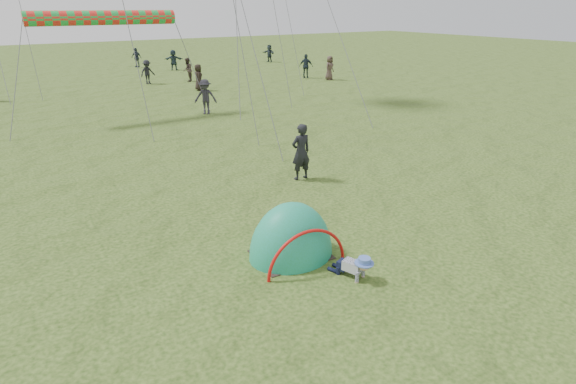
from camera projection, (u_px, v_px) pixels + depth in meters
ground at (343, 275)px, 9.17m from camera, size 140.00×140.00×0.00m
crawling_toddler at (355, 266)px, 9.01m from camera, size 0.70×0.83×0.54m
popup_tent at (291, 255)px, 9.93m from camera, size 2.01×1.69×2.47m
standing_adult at (301, 152)px, 13.93m from camera, size 0.66×0.45×1.79m
crowd_person_1 at (188, 70)px, 32.18m from camera, size 0.93×1.01×1.66m
crowd_person_2 at (306, 66)px, 33.78m from camera, size 1.03×1.03×1.75m
crowd_person_3 at (205, 97)px, 22.51m from camera, size 1.28×1.13×1.73m
crowd_person_4 at (329, 68)px, 32.96m from camera, size 0.97×0.80×1.71m
crowd_person_5 at (174, 60)px, 37.93m from camera, size 1.60×1.18×1.68m
crowd_person_8 at (136, 58)px, 39.78m from camera, size 0.93×1.01×1.66m
crowd_person_9 at (147, 72)px, 31.27m from camera, size 1.16×0.82×1.62m
crowd_person_10 at (199, 77)px, 28.83m from camera, size 0.77×0.94×1.65m
crowd_person_11 at (269, 53)px, 43.44m from camera, size 0.82×1.58×1.63m
rainbow_tube_kite at (104, 18)px, 20.39m from camera, size 6.50×0.64×0.64m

